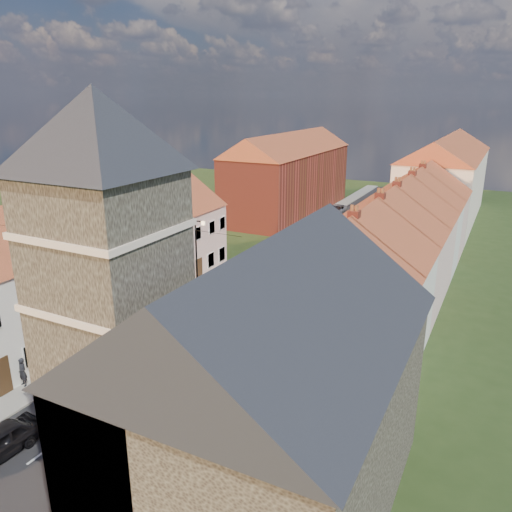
# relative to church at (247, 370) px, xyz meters

# --- Properties ---
(ground) EXTENTS (160.00, 160.00, 0.00)m
(ground) POSITION_rel_church_xyz_m (-9.36, -3.32, -5.88)
(ground) COLOR #30411C
(ground) RESTS_ON ground
(road) EXTENTS (7.00, 90.00, 0.02)m
(road) POSITION_rel_church_xyz_m (-9.36, 26.68, -5.87)
(road) COLOR black
(road) RESTS_ON ground
(pavement_left) EXTENTS (1.80, 90.00, 0.12)m
(pavement_left) POSITION_rel_church_xyz_m (-13.76, 26.68, -5.82)
(pavement_left) COLOR #A8A399
(pavement_left) RESTS_ON ground
(pavement_right) EXTENTS (1.80, 90.00, 0.12)m
(pavement_right) POSITION_rel_church_xyz_m (-4.96, 26.68, -5.82)
(pavement_right) COLOR #A8A399
(pavement_right) RESTS_ON ground
(church) EXTENTS (11.25, 14.25, 15.20)m
(church) POSITION_rel_church_xyz_m (0.00, 0.00, 0.00)
(church) COLOR #2A231D
(church) RESTS_ON ground
(cottage_r_tudor) EXTENTS (8.30, 5.20, 9.00)m
(cottage_r_tudor) POSITION_rel_church_xyz_m (-0.09, 9.37, -1.41)
(cottage_r_tudor) COLOR beige
(cottage_r_tudor) RESTS_ON ground
(cottage_r_white_near) EXTENTS (8.30, 6.00, 9.00)m
(cottage_r_white_near) POSITION_rel_church_xyz_m (-0.06, 14.77, -1.40)
(cottage_r_white_near) COLOR silver
(cottage_r_white_near) RESTS_ON ground
(cottage_r_cream_mid) EXTENTS (8.30, 5.20, 9.00)m
(cottage_r_cream_mid) POSITION_rel_church_xyz_m (-0.06, 20.17, -1.40)
(cottage_r_cream_mid) COLOR beige
(cottage_r_cream_mid) RESTS_ON ground
(cottage_r_pink) EXTENTS (8.30, 6.00, 9.00)m
(cottage_r_pink) POSITION_rel_church_xyz_m (-0.06, 25.57, -1.40)
(cottage_r_pink) COLOR beige
(cottage_r_pink) RESTS_ON ground
(cottage_r_white_far) EXTENTS (8.30, 5.20, 9.00)m
(cottage_r_white_far) POSITION_rel_church_xyz_m (-0.06, 30.97, -1.40)
(cottage_r_white_far) COLOR silver
(cottage_r_white_far) RESTS_ON ground
(cottage_r_cream_far) EXTENTS (8.30, 6.00, 9.00)m
(cottage_r_cream_far) POSITION_rel_church_xyz_m (-0.06, 36.37, -1.40)
(cottage_r_cream_far) COLOR beige
(cottage_r_cream_far) RESTS_ON ground
(cottage_l_white) EXTENTS (8.30, 6.90, 8.80)m
(cottage_l_white) POSITION_rel_church_xyz_m (-18.66, 8.62, -1.51)
(cottage_l_white) COLOR silver
(cottage_l_white) RESTS_ON ground
(cottage_l_brick_mid) EXTENTS (8.30, 5.70, 9.10)m
(cottage_l_brick_mid) POSITION_rel_church_xyz_m (-18.66, 14.72, -1.35)
(cottage_l_brick_mid) COLOR silver
(cottage_l_brick_mid) RESTS_ON ground
(cottage_l_pink) EXTENTS (8.30, 6.30, 8.80)m
(cottage_l_pink) POSITION_rel_church_xyz_m (-18.66, 20.52, -1.51)
(cottage_l_pink) COLOR beige
(cottage_l_pink) RESTS_ON ground
(block_right_far) EXTENTS (8.30, 24.20, 10.50)m
(block_right_far) POSITION_rel_church_xyz_m (-0.06, 51.68, -0.58)
(block_right_far) COLOR beige
(block_right_far) RESTS_ON ground
(block_left_far) EXTENTS (8.30, 24.20, 10.50)m
(block_left_far) POSITION_rel_church_xyz_m (-18.66, 46.68, -0.58)
(block_left_far) COLOR maroon
(block_left_far) RESTS_ON ground
(lamppost) EXTENTS (0.88, 0.15, 6.00)m
(lamppost) POSITION_rel_church_xyz_m (-13.17, 16.68, -2.34)
(lamppost) COLOR black
(lamppost) RESTS_ON pavement_left
(car_mid) EXTENTS (1.36, 3.82, 1.25)m
(car_mid) POSITION_rel_church_xyz_m (-12.12, 14.53, -5.25)
(car_mid) COLOR #A9ABB1
(car_mid) RESTS_ON ground
(car_far) EXTENTS (3.16, 4.90, 1.32)m
(car_far) POSITION_rel_church_xyz_m (-11.45, 34.67, -5.22)
(car_far) COLOR navy
(car_far) RESTS_ON ground
(car_distant) EXTENTS (2.49, 4.70, 1.26)m
(car_distant) POSITION_rel_church_xyz_m (-12.46, 48.19, -5.25)
(car_distant) COLOR #9FA1A6
(car_distant) RESTS_ON ground
(pedestrian_left) EXTENTS (0.63, 0.47, 1.59)m
(pedestrian_left) POSITION_rel_church_xyz_m (-14.46, 1.71, -4.96)
(pedestrian_left) COLOR black
(pedestrian_left) RESTS_ON pavement_left
(pedestrian_right) EXTENTS (0.87, 0.71, 1.66)m
(pedestrian_right) POSITION_rel_church_xyz_m (-4.26, 11.07, -4.93)
(pedestrian_right) COLOR black
(pedestrian_right) RESTS_ON pavement_right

